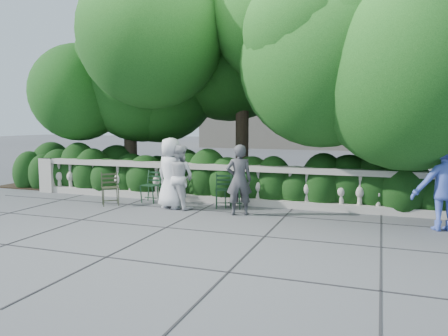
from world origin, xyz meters
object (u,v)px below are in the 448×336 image
(person_woman_grey, at_px, (239,180))
(person_casual_man, at_px, (180,177))
(chair_d, at_px, (224,209))
(chair_weathered, at_px, (111,206))
(chair_b, at_px, (148,203))
(chair_e, at_px, (233,209))
(person_businessman, at_px, (171,173))
(chair_c, at_px, (165,204))
(person_older_blue, at_px, (444,183))

(person_woman_grey, bearing_deg, person_casual_man, -31.24)
(chair_d, xyz_separation_m, chair_weathered, (-2.73, -0.63, 0.00))
(chair_b, height_order, chair_e, same)
(person_businessman, xyz_separation_m, person_casual_man, (0.22, 0.03, -0.08))
(chair_c, bearing_deg, person_older_blue, -2.27)
(chair_c, height_order, person_older_blue, person_older_blue)
(chair_b, relative_size, person_casual_man, 0.55)
(person_businessman, distance_m, person_older_blue, 5.88)
(chair_b, xyz_separation_m, person_businessman, (0.85, -0.35, 0.85))
(chair_e, xyz_separation_m, person_casual_man, (-1.22, -0.36, 0.77))
(chair_c, bearing_deg, chair_weathered, -146.55)
(chair_b, height_order, person_businessman, person_businessman)
(chair_d, distance_m, person_casual_man, 1.31)
(chair_b, xyz_separation_m, chair_c, (0.48, 0.02, 0.00))
(chair_c, xyz_separation_m, person_woman_grey, (2.14, -0.55, 0.79))
(chair_b, bearing_deg, person_businessman, -18.62)
(chair_b, xyz_separation_m, chair_d, (2.08, -0.03, 0.00))
(chair_b, bearing_deg, chair_weathered, -130.72)
(chair_d, bearing_deg, chair_e, -2.03)
(chair_d, xyz_separation_m, person_casual_man, (-1.02, -0.30, 0.77))
(chair_e, bearing_deg, chair_d, -160.28)
(person_businessman, distance_m, person_woman_grey, 1.78)
(person_woman_grey, bearing_deg, chair_c, -38.24)
(chair_e, distance_m, person_older_blue, 4.56)
(chair_c, relative_size, chair_d, 1.00)
(chair_b, distance_m, person_woman_grey, 2.79)
(chair_d, xyz_separation_m, chair_e, (0.21, 0.06, 0.00))
(person_older_blue, bearing_deg, chair_weathered, -15.88)
(chair_c, relative_size, person_casual_man, 0.55)
(chair_b, distance_m, person_businessman, 1.25)
(chair_e, height_order, person_businessman, person_businessman)
(chair_weathered, xyz_separation_m, person_older_blue, (7.37, 0.16, 0.92))
(person_businessman, relative_size, person_casual_man, 1.11)
(person_older_blue, bearing_deg, chair_d, -22.88)
(person_woman_grey, bearing_deg, chair_d, -66.53)
(person_older_blue, bearing_deg, chair_b, -21.33)
(person_businessman, bearing_deg, chair_b, -4.76)
(chair_b, relative_size, chair_weathered, 1.00)
(chair_d, bearing_deg, chair_weathered, 174.26)
(chair_e, bearing_deg, chair_b, -176.06)
(chair_c, xyz_separation_m, person_older_blue, (6.24, -0.52, 0.92))
(person_woman_grey, bearing_deg, person_older_blue, 156.48)
(chair_weathered, distance_m, person_businessman, 1.75)
(chair_c, relative_size, chair_e, 1.00)
(chair_weathered, relative_size, person_businessman, 0.49)
(person_casual_man, distance_m, person_older_blue, 5.66)
(chair_b, bearing_deg, chair_d, 3.26)
(person_businessman, bearing_deg, chair_c, -27.79)
(chair_e, relative_size, chair_weathered, 1.00)
(chair_b, height_order, person_woman_grey, person_woman_grey)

